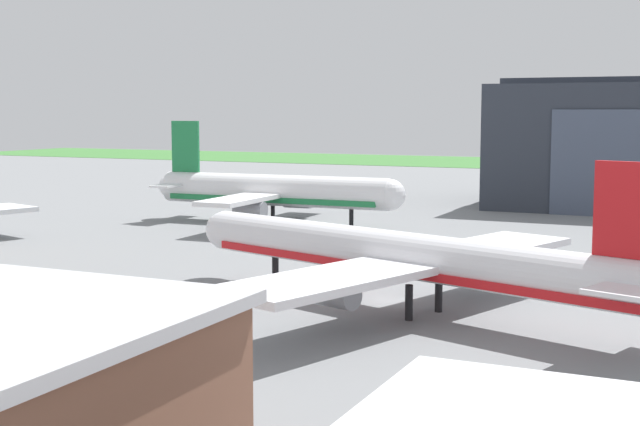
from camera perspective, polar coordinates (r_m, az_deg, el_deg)
The scene contains 4 objects.
ground_plane at distance 69.45m, azimuth 4.28°, elevation -5.73°, with size 440.00×440.00×0.00m, color slate.
grass_field_strip at distance 254.41m, azimuth 19.45°, elevation 2.88°, with size 440.00×56.00×0.08m, color #3F7A38.
airliner_far_left at distance 116.40m, azimuth -2.91°, elevation 1.39°, with size 35.70×30.79×13.48m.
airliner_near_right at distance 65.09m, azimuth 5.74°, elevation -2.88°, with size 41.78×35.08×11.81m.
Camera 1 is at (23.71, -63.57, 14.79)m, focal length 49.62 mm.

